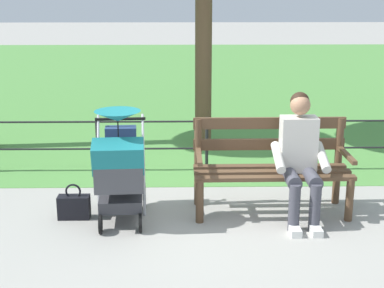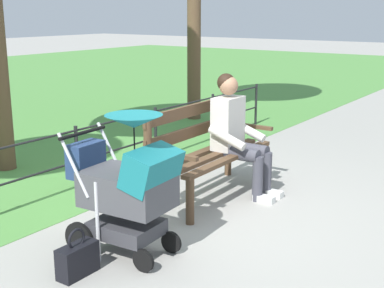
{
  "view_description": "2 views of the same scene",
  "coord_description": "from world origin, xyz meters",
  "px_view_note": "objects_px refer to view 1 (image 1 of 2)",
  "views": [
    {
      "loc": [
        0.3,
        5.45,
        2.31
      ],
      "look_at": [
        0.21,
        0.03,
        0.77
      ],
      "focal_mm": 52.95,
      "sensor_mm": 36.0,
      "label": 1
    },
    {
      "loc": [
        3.87,
        2.83,
        1.91
      ],
      "look_at": [
        0.11,
        0.21,
        0.75
      ],
      "focal_mm": 49.67,
      "sensor_mm": 36.0,
      "label": 2
    }
  ],
  "objects_px": {
    "person_on_bench": "(300,154)",
    "handbag": "(74,206)",
    "park_bench": "(271,162)",
    "stroller": "(120,165)"
  },
  "relations": [
    {
      "from": "park_bench",
      "to": "person_on_bench",
      "type": "xyz_separation_m",
      "value": [
        -0.25,
        0.22,
        0.15
      ]
    },
    {
      "from": "person_on_bench",
      "to": "stroller",
      "type": "relative_size",
      "value": 1.11
    },
    {
      "from": "park_bench",
      "to": "stroller",
      "type": "xyz_separation_m",
      "value": [
        1.53,
        0.28,
        0.07
      ]
    },
    {
      "from": "park_bench",
      "to": "stroller",
      "type": "bearing_deg",
      "value": 10.39
    },
    {
      "from": "person_on_bench",
      "to": "handbag",
      "type": "bearing_deg",
      "value": -0.54
    },
    {
      "from": "person_on_bench",
      "to": "handbag",
      "type": "distance_m",
      "value": 2.34
    },
    {
      "from": "park_bench",
      "to": "person_on_bench",
      "type": "bearing_deg",
      "value": 138.35
    },
    {
      "from": "park_bench",
      "to": "handbag",
      "type": "bearing_deg",
      "value": 5.7
    },
    {
      "from": "person_on_bench",
      "to": "handbag",
      "type": "xyz_separation_m",
      "value": [
        2.27,
        -0.02,
        -0.55
      ]
    },
    {
      "from": "stroller",
      "to": "handbag",
      "type": "xyz_separation_m",
      "value": [
        0.49,
        -0.08,
        -0.47
      ]
    }
  ]
}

